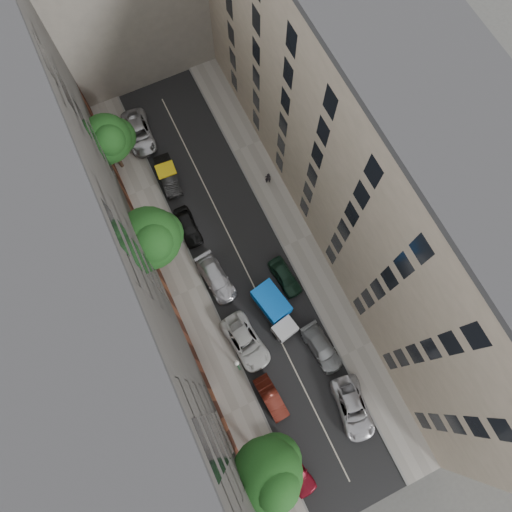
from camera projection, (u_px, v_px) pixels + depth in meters
ground at (244, 265)px, 41.47m from camera, size 120.00×120.00×0.00m
road_surface at (244, 265)px, 41.47m from camera, size 8.00×44.00×0.02m
sidewalk_left at (188, 291)px, 40.68m from camera, size 3.00×44.00×0.15m
sidewalk_right at (298, 241)px, 42.12m from camera, size 3.00×44.00×0.15m
building_left at (91, 291)px, 30.51m from camera, size 8.00×44.00×20.00m
building_right at (376, 165)px, 33.38m from camera, size 8.00×44.00×20.00m
tarp_truck at (275, 310)px, 38.95m from camera, size 2.86×5.29×2.30m
car_left_0 at (294, 470)px, 35.65m from camera, size 2.45×4.61×1.49m
car_left_1 at (271, 398)px, 37.38m from camera, size 1.67×3.98×1.28m
car_left_2 at (246, 342)px, 38.66m from camera, size 3.05×5.53×1.47m
car_left_3 at (216, 278)px, 40.38m from camera, size 2.50×5.06×1.41m
car_left_4 at (188, 227)px, 41.88m from camera, size 1.68×4.12×1.40m
car_left_5 at (168, 176)px, 43.41m from camera, size 1.88×4.60×1.48m
car_left_6 at (139, 133)px, 44.83m from camera, size 2.97×5.59×1.50m
car_right_0 at (353, 408)px, 37.05m from camera, size 3.19×5.55×1.46m
car_right_1 at (322, 348)px, 38.57m from camera, size 2.32×4.72×1.32m
car_right_2 at (285, 277)px, 40.46m from camera, size 1.95×4.07×1.34m
tree_near at (269, 474)px, 30.79m from camera, size 5.14×4.85×8.64m
tree_mid at (151, 240)px, 36.14m from camera, size 5.36×5.10×8.44m
tree_far at (109, 140)px, 39.95m from camera, size 4.77×4.40×7.06m
lamp_post at (238, 366)px, 34.65m from camera, size 0.36×0.36×6.68m
pedestrian at (268, 178)px, 43.11m from camera, size 0.67×0.55×1.59m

